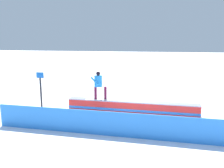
# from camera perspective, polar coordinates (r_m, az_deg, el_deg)

# --- Properties ---
(ground_plane) EXTENTS (120.00, 120.00, 0.00)m
(ground_plane) POSITION_cam_1_polar(r_m,az_deg,el_deg) (12.36, 4.73, -6.72)
(ground_plane) COLOR white
(grind_box) EXTENTS (6.80, 0.67, 0.57)m
(grind_box) POSITION_cam_1_polar(r_m,az_deg,el_deg) (12.29, 4.75, -5.56)
(grind_box) COLOR red
(grind_box) RESTS_ON ground_plane
(snowboarder) EXTENTS (1.61, 0.65, 1.50)m
(snowboarder) POSITION_cam_1_polar(r_m,az_deg,el_deg) (12.36, -3.21, -0.08)
(snowboarder) COLOR silver
(snowboarder) RESTS_ON grind_box
(safety_fence) EXTENTS (10.56, 0.28, 0.98)m
(safety_fence) POSITION_cam_1_polar(r_m,az_deg,el_deg) (9.15, 2.27, -9.85)
(safety_fence) COLOR #297BE4
(safety_fence) RESTS_ON ground_plane
(trail_marker) EXTENTS (0.40, 0.10, 2.03)m
(trail_marker) POSITION_cam_1_polar(r_m,az_deg,el_deg) (12.90, -16.87, -1.42)
(trail_marker) COLOR #262628
(trail_marker) RESTS_ON ground_plane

